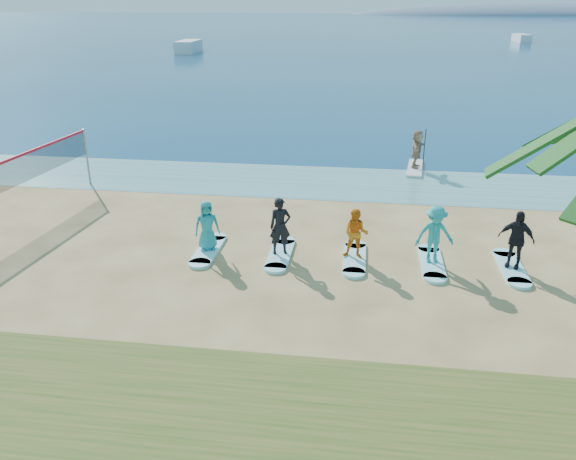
# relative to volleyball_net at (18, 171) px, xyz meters

# --- Properties ---
(ground) EXTENTS (600.00, 600.00, 0.00)m
(ground) POSITION_rel_volleyball_net_xyz_m (9.96, -4.35, -1.90)
(ground) COLOR tan
(ground) RESTS_ON ground
(shallow_water) EXTENTS (600.00, 600.00, 0.00)m
(shallow_water) POSITION_rel_volleyball_net_xyz_m (9.96, 6.15, -1.90)
(shallow_water) COLOR teal
(shallow_water) RESTS_ON ground
(ocean) EXTENTS (600.00, 600.00, 0.00)m
(ocean) POSITION_rel_volleyball_net_xyz_m (9.96, 155.65, -1.90)
(ocean) COLOR navy
(ocean) RESTS_ON ground
(island_ridge) EXTENTS (220.00, 56.00, 18.00)m
(island_ridge) POSITION_rel_volleyball_net_xyz_m (104.96, 295.65, -1.90)
(island_ridge) COLOR slate
(island_ridge) RESTS_ON ground
(volleyball_net) EXTENTS (0.83, 9.06, 2.50)m
(volleyball_net) POSITION_rel_volleyball_net_xyz_m (0.00, 0.00, 0.00)
(volleyball_net) COLOR gray
(volleyball_net) RESTS_ON ground
(paddleboard) EXTENTS (1.03, 3.06, 0.12)m
(paddleboard) POSITION_rel_volleyball_net_xyz_m (15.10, 8.84, -1.84)
(paddleboard) COLOR silver
(paddleboard) RESTS_ON ground
(paddleboarder) EXTENTS (0.84, 1.75, 1.82)m
(paddleboarder) POSITION_rel_volleyball_net_xyz_m (15.10, 8.84, -0.88)
(paddleboarder) COLOR tan
(paddleboarder) RESTS_ON paddleboard
(boat_offshore_a) EXTENTS (2.91, 7.24, 1.76)m
(boat_offshore_a) POSITION_rel_volleyball_net_xyz_m (-14.94, 69.13, -1.90)
(boat_offshore_a) COLOR silver
(boat_offshore_a) RESTS_ON ground
(boat_offshore_b) EXTENTS (2.46, 6.00, 1.44)m
(boat_offshore_b) POSITION_rel_volleyball_net_xyz_m (41.18, 98.90, -1.90)
(boat_offshore_b) COLOR silver
(boat_offshore_b) RESTS_ON ground
(surfboard_0) EXTENTS (0.70, 2.20, 0.09)m
(surfboard_0) POSITION_rel_volleyball_net_xyz_m (7.61, -1.90, -1.86)
(surfboard_0) COLOR #A4F5FF
(surfboard_0) RESTS_ON ground
(student_0) EXTENTS (0.96, 0.81, 1.66)m
(student_0) POSITION_rel_volleyball_net_xyz_m (7.61, -1.90, -0.98)
(student_0) COLOR teal
(student_0) RESTS_ON surfboard_0
(surfboard_1) EXTENTS (0.70, 2.20, 0.09)m
(surfboard_1) POSITION_rel_volleyball_net_xyz_m (10.02, -1.90, -1.86)
(surfboard_1) COLOR #A4F5FF
(surfboard_1) RESTS_ON ground
(student_1) EXTENTS (0.79, 0.65, 1.87)m
(student_1) POSITION_rel_volleyball_net_xyz_m (10.02, -1.90, -0.88)
(student_1) COLOR black
(student_1) RESTS_ON surfboard_1
(surfboard_2) EXTENTS (0.70, 2.20, 0.09)m
(surfboard_2) POSITION_rel_volleyball_net_xyz_m (12.44, -1.90, -1.86)
(surfboard_2) COLOR #A4F5FF
(surfboard_2) RESTS_ON ground
(student_2) EXTENTS (0.86, 0.71, 1.63)m
(student_2) POSITION_rel_volleyball_net_xyz_m (12.44, -1.90, -1.00)
(student_2) COLOR orange
(student_2) RESTS_ON surfboard_2
(surfboard_3) EXTENTS (0.70, 2.20, 0.09)m
(surfboard_3) POSITION_rel_volleyball_net_xyz_m (14.86, -1.90, -1.86)
(surfboard_3) COLOR #A4F5FF
(surfboard_3) RESTS_ON ground
(student_3) EXTENTS (1.31, 0.91, 1.86)m
(student_3) POSITION_rel_volleyball_net_xyz_m (14.86, -1.90, -0.89)
(student_3) COLOR teal
(student_3) RESTS_ON surfboard_3
(surfboard_4) EXTENTS (0.70, 2.20, 0.09)m
(surfboard_4) POSITION_rel_volleyball_net_xyz_m (17.28, -1.90, -1.86)
(surfboard_4) COLOR #A4F5FF
(surfboard_4) RESTS_ON ground
(student_4) EXTENTS (1.16, 0.85, 1.83)m
(student_4) POSITION_rel_volleyball_net_xyz_m (17.28, -1.90, -0.90)
(student_4) COLOR black
(student_4) RESTS_ON surfboard_4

